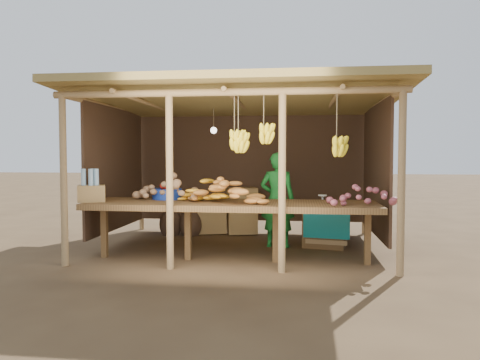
# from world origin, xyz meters

# --- Properties ---
(ground) EXTENTS (60.00, 60.00, 0.00)m
(ground) POSITION_xyz_m (0.00, 0.00, 0.00)
(ground) COLOR brown
(ground) RESTS_ON ground
(stall_structure) EXTENTS (4.70, 3.50, 2.43)m
(stall_structure) POSITION_xyz_m (0.08, 0.02, 1.92)
(stall_structure) COLOR #A58255
(stall_structure) RESTS_ON ground
(counter) EXTENTS (3.90, 1.05, 0.80)m
(counter) POSITION_xyz_m (0.00, -0.95, 0.74)
(counter) COLOR brown
(counter) RESTS_ON ground
(potato_heap) EXTENTS (1.21, 1.01, 0.37)m
(potato_heap) POSITION_xyz_m (-0.93, -0.84, 0.98)
(potato_heap) COLOR #936E4C
(potato_heap) RESTS_ON counter
(sweet_potato_heap) EXTENTS (1.23, 0.94, 0.36)m
(sweet_potato_heap) POSITION_xyz_m (-0.07, -0.99, 0.98)
(sweet_potato_heap) COLOR #C47B32
(sweet_potato_heap) RESTS_ON counter
(onion_heap) EXTENTS (1.00, 0.74, 0.36)m
(onion_heap) POSITION_xyz_m (1.73, -1.22, 0.98)
(onion_heap) COLOR #A4505D
(onion_heap) RESTS_ON counter
(banana_pile) EXTENTS (0.69, 0.45, 0.35)m
(banana_pile) POSITION_xyz_m (-0.42, -0.85, 0.98)
(banana_pile) COLOR yellow
(banana_pile) RESTS_ON counter
(tomato_basin) EXTENTS (0.43, 0.43, 0.23)m
(tomato_basin) POSITION_xyz_m (-0.98, -0.63, 0.89)
(tomato_basin) COLOR navy
(tomato_basin) RESTS_ON counter
(bottle_box) EXTENTS (0.44, 0.40, 0.45)m
(bottle_box) POSITION_xyz_m (-1.90, -1.12, 0.97)
(bottle_box) COLOR #9F7B47
(bottle_box) RESTS_ON counter
(vendor) EXTENTS (0.56, 0.38, 1.48)m
(vendor) POSITION_xyz_m (0.58, 0.11, 0.74)
(vendor) COLOR #1B7929
(vendor) RESTS_ON ground
(tarp_crate) EXTENTS (0.81, 0.73, 0.83)m
(tarp_crate) POSITION_xyz_m (1.32, 0.22, 0.34)
(tarp_crate) COLOR brown
(tarp_crate) RESTS_ON ground
(carton_stack) EXTENTS (1.18, 0.54, 0.83)m
(carton_stack) POSITION_xyz_m (-0.30, 1.20, 0.37)
(carton_stack) COLOR #9F7B47
(carton_stack) RESTS_ON ground
(burlap_sacks) EXTENTS (0.78, 0.41, 0.55)m
(burlap_sacks) POSITION_xyz_m (-1.19, 0.96, 0.24)
(burlap_sacks) COLOR #493222
(burlap_sacks) RESTS_ON ground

